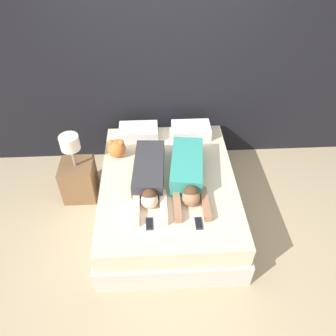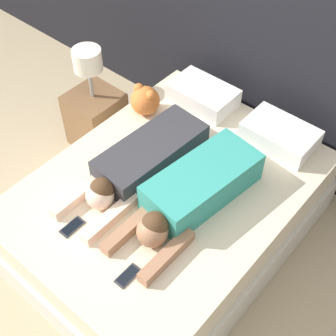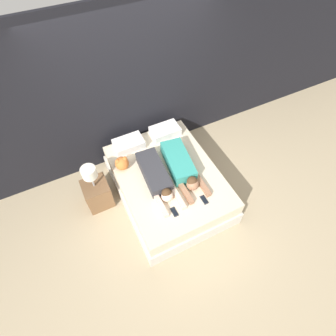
% 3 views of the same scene
% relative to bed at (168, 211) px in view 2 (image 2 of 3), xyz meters
% --- Properties ---
extents(ground_plane, '(12.00, 12.00, 0.00)m').
position_rel_bed_xyz_m(ground_plane, '(0.00, 0.00, -0.27)').
color(ground_plane, tan).
extents(wall_back, '(12.00, 0.06, 2.60)m').
position_rel_bed_xyz_m(wall_back, '(0.00, 1.13, 1.03)').
color(wall_back, black).
rests_on(wall_back, ground_plane).
extents(bed, '(1.51, 1.97, 0.55)m').
position_rel_bed_xyz_m(bed, '(0.00, 0.00, 0.00)').
color(bed, beige).
rests_on(bed, ground_plane).
extents(pillow_head_left, '(0.48, 0.31, 0.14)m').
position_rel_bed_xyz_m(pillow_head_left, '(-0.33, 0.77, 0.35)').
color(pillow_head_left, white).
rests_on(pillow_head_left, bed).
extents(pillow_head_right, '(0.48, 0.31, 0.14)m').
position_rel_bed_xyz_m(pillow_head_right, '(0.33, 0.77, 0.35)').
color(pillow_head_right, white).
rests_on(pillow_head_right, bed).
extents(person_left, '(0.36, 1.11, 0.20)m').
position_rel_bed_xyz_m(person_left, '(-0.20, -0.03, 0.37)').
color(person_left, '#333338').
rests_on(person_left, bed).
extents(person_right, '(0.42, 1.08, 0.21)m').
position_rel_bed_xyz_m(person_right, '(0.21, -0.02, 0.38)').
color(person_right, teal).
rests_on(person_right, bed).
extents(cell_phone_left, '(0.07, 0.15, 0.01)m').
position_rel_bed_xyz_m(cell_phone_left, '(-0.21, -0.61, 0.28)').
color(cell_phone_left, '#2D2D33').
rests_on(cell_phone_left, bed).
extents(cell_phone_right, '(0.07, 0.15, 0.01)m').
position_rel_bed_xyz_m(cell_phone_right, '(0.26, -0.63, 0.28)').
color(cell_phone_right, '#2D2D33').
rests_on(cell_phone_right, bed).
extents(plush_toy, '(0.21, 0.21, 0.22)m').
position_rel_bed_xyz_m(plush_toy, '(-0.57, 0.42, 0.39)').
color(plush_toy, orange).
rests_on(plush_toy, bed).
extents(nightstand, '(0.38, 0.38, 0.90)m').
position_rel_bed_xyz_m(nightstand, '(-1.06, 0.34, 0.03)').
color(nightstand, brown).
rests_on(nightstand, ground_plane).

